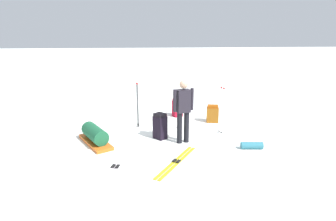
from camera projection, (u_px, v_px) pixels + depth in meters
ground_plane at (168, 133)px, 8.23m from camera, size 80.00×80.00×0.00m
skier_standing at (183, 108)px, 7.32m from camera, size 0.30×0.55×1.70m
ski_pair_near at (176, 162)px, 6.44m from camera, size 1.64×1.13×0.05m
ski_pair_far at (115, 167)px, 6.19m from camera, size 1.70×0.65×0.05m
backpack_large_dark at (213, 114)px, 9.17m from camera, size 0.33×0.41×0.57m
backpack_bright at (177, 108)px, 9.78m from camera, size 0.35×0.38×0.63m
backpack_small_spare at (160, 126)px, 7.77m from camera, size 0.42×0.42×0.73m
ski_poles_planted_near at (138, 103)px, 8.61m from camera, size 0.16×0.10×1.39m
ski_poles_planted_far at (222, 108)px, 8.00m from camera, size 0.19×0.11×1.39m
gear_sled at (95, 136)px, 7.44m from camera, size 1.43×1.08×0.49m
sleeping_mat_rolled at (252, 145)px, 7.15m from camera, size 0.23×0.56×0.18m
thermos_bottle at (178, 124)px, 8.67m from camera, size 0.07×0.07×0.26m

